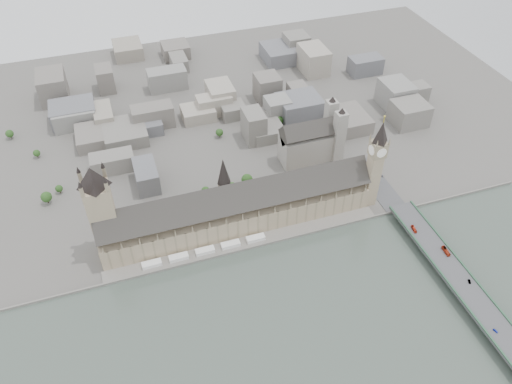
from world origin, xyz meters
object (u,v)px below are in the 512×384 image
object	(u,v)px
elizabeth_tower	(376,159)
car_approach	(382,176)
car_silver	(469,281)
car_blue	(496,331)
victoria_tower	(101,207)
red_bus_north	(414,229)
westminster_bridge	(441,260)
red_bus_south	(446,251)
westminster_abbey	(312,141)
palace_of_westminster	(237,208)

from	to	relation	value
elizabeth_tower	car_approach	bearing A→B (deg)	38.52
car_silver	car_blue	bearing A→B (deg)	-81.72
victoria_tower	red_bus_north	world-z (taller)	victoria_tower
car_silver	car_approach	bearing A→B (deg)	111.28
red_bus_north	car_approach	xyz separation A→B (m)	(10.13, 80.10, -0.67)
westminster_bridge	car_silver	world-z (taller)	car_silver
red_bus_north	red_bus_south	world-z (taller)	red_bus_south
westminster_bridge	westminster_abbey	bearing A→B (deg)	105.64
westminster_abbey	car_silver	size ratio (longest dim) A/B	14.95
westminster_bridge	red_bus_south	distance (m)	9.81
elizabeth_tower	red_bus_south	bearing A→B (deg)	-71.85
palace_of_westminster	car_silver	world-z (taller)	palace_of_westminster
red_bus_south	palace_of_westminster	bearing A→B (deg)	152.71
car_approach	elizabeth_tower	bearing A→B (deg)	-153.98
victoria_tower	red_bus_north	distance (m)	291.00
palace_of_westminster	victoria_tower	bearing A→B (deg)	177.04
car_silver	car_approach	size ratio (longest dim) A/B	1.00
victoria_tower	car_blue	size ratio (longest dim) A/B	23.77
palace_of_westminster	car_blue	bearing A→B (deg)	-49.92
victoria_tower	westminster_abbey	size ratio (longest dim) A/B	1.47
car_approach	car_silver	bearing A→B (deg)	-101.68
victoria_tower	westminster_bridge	xyz separation A→B (m)	(284.00, -113.50, -50.08)
westminster_bridge	red_bus_north	world-z (taller)	red_bus_north
westminster_bridge	red_bus_north	size ratio (longest dim) A/B	34.11
westminster_bridge	car_silver	size ratio (longest dim) A/B	71.45
car_silver	car_approach	distance (m)	149.60
westminster_abbey	palace_of_westminster	bearing A→B (deg)	-145.83
westminster_bridge	elizabeth_tower	bearing A→B (deg)	104.11
elizabeth_tower	red_bus_south	size ratio (longest dim) A/B	9.20
elizabeth_tower	westminster_bridge	bearing A→B (deg)	-75.89
car_blue	elizabeth_tower	bearing A→B (deg)	79.52
palace_of_westminster	red_bus_south	bearing A→B (deg)	-31.63
red_bus_north	westminster_bridge	bearing A→B (deg)	-72.15
westminster_bridge	car_silver	bearing A→B (deg)	-79.89
elizabeth_tower	red_bus_north	xyz separation A→B (m)	(17.45, -58.15, -46.51)
red_bus_north	car_approach	world-z (taller)	red_bus_north
palace_of_westminster	elizabeth_tower	size ratio (longest dim) A/B	2.47
victoria_tower	car_silver	distance (m)	327.27
westminster_bridge	red_bus_south	xyz separation A→B (m)	(6.10, 3.68, 6.75)
westminster_bridge	westminster_abbey	xyz separation A→B (m)	(-51.08, 182.50, 19.96)
elizabeth_tower	westminster_bridge	world-z (taller)	elizabeth_tower
elizabeth_tower	car_silver	world-z (taller)	elizabeth_tower
elizabeth_tower	car_silver	xyz separation A→B (m)	(29.73, -127.63, -47.09)
palace_of_westminster	car_silver	xyz separation A→B (m)	(167.73, -139.33, -11.71)
car_silver	red_bus_south	bearing A→B (deg)	109.86
elizabeth_tower	victoria_tower	bearing A→B (deg)	176.04
elizabeth_tower	car_blue	world-z (taller)	elizabeth_tower
red_bus_south	car_silver	size ratio (longest dim) A/B	2.57
car_silver	elizabeth_tower	bearing A→B (deg)	123.56
westminster_abbey	red_bus_south	size ratio (longest dim) A/B	5.82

